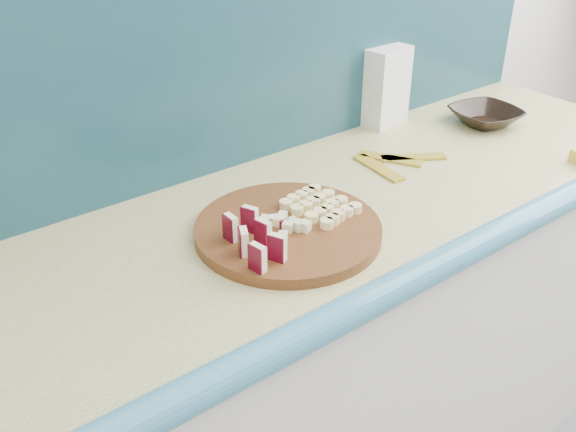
{
  "coord_description": "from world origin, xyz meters",
  "views": [
    {
      "loc": [
        -0.58,
        0.61,
        1.57
      ],
      "look_at": [
        0.07,
        1.45,
        0.95
      ],
      "focal_mm": 40.0,
      "sensor_mm": 36.0,
      "label": 1
    }
  ],
  "objects": [
    {
      "name": "brown_bowl",
      "position": [
        0.85,
        1.58,
        0.93
      ],
      "size": [
        0.21,
        0.21,
        0.04
      ],
      "primitive_type": "imported",
      "rotation": [
        0.0,
        0.0,
        -0.17
      ],
      "color": "black",
      "rests_on": "kitchen_counter"
    },
    {
      "name": "kitchen_counter",
      "position": [
        0.1,
        1.5,
        0.46
      ],
      "size": [
        2.2,
        0.63,
        0.91
      ],
      "color": "white",
      "rests_on": "ground"
    },
    {
      "name": "apple_chunks",
      "position": [
        0.05,
        1.45,
        0.94
      ],
      "size": [
        0.06,
        0.06,
        0.02
      ],
      "color": "beige",
      "rests_on": "cutting_board"
    },
    {
      "name": "flour_bag",
      "position": [
        0.64,
        1.76,
        1.01
      ],
      "size": [
        0.13,
        0.1,
        0.21
      ],
      "primitive_type": "cube",
      "rotation": [
        0.0,
        0.0,
        0.12
      ],
      "color": "white",
      "rests_on": "kitchen_counter"
    },
    {
      "name": "cutting_board",
      "position": [
        0.07,
        1.45,
        0.92
      ],
      "size": [
        0.4,
        0.4,
        0.02
      ],
      "primitive_type": "cylinder",
      "rotation": [
        0.0,
        0.0,
        0.11
      ],
      "color": "#45280E",
      "rests_on": "kitchen_counter"
    },
    {
      "name": "apple_wedges",
      "position": [
        -0.03,
        1.42,
        0.96
      ],
      "size": [
        0.09,
        0.15,
        0.05
      ],
      "color": "#F3EAC2",
      "rests_on": "cutting_board"
    },
    {
      "name": "banana_slices",
      "position": [
        0.16,
        1.46,
        0.94
      ],
      "size": [
        0.13,
        0.15,
        0.02
      ],
      "color": "#F3E294",
      "rests_on": "cutting_board"
    },
    {
      "name": "banana_peel",
      "position": [
        0.48,
        1.56,
        0.91
      ],
      "size": [
        0.21,
        0.18,
        0.01
      ],
      "rotation": [
        0.0,
        0.0,
        0.32
      ],
      "color": "gold",
      "rests_on": "kitchen_counter"
    },
    {
      "name": "backsplash",
      "position": [
        0.1,
        1.79,
        1.16
      ],
      "size": [
        2.2,
        0.02,
        0.5
      ],
      "primitive_type": "cube",
      "color": "teal",
      "rests_on": "kitchen_counter"
    }
  ]
}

